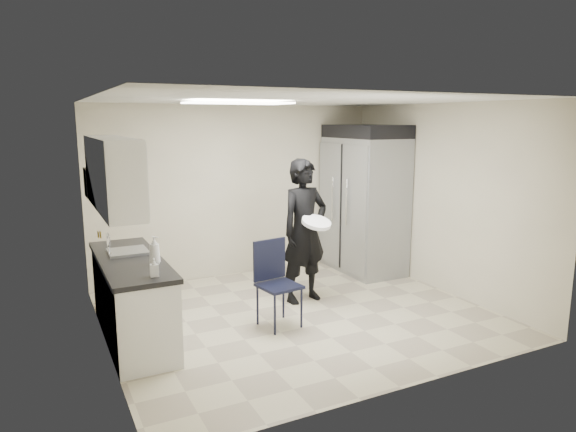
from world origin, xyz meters
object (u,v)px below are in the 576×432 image
lower_counter (133,301)px  commercial_fridge (364,205)px  folding_chair (279,286)px  man_tuxedo (304,231)px

lower_counter → commercial_fridge: 3.98m
folding_chair → man_tuxedo: size_ratio=0.52×
commercial_fridge → folding_chair: size_ratio=2.15×
man_tuxedo → lower_counter: bearing=177.4°
lower_counter → folding_chair: 1.63m
commercial_fridge → man_tuxedo: bearing=-151.1°
lower_counter → commercial_fridge: commercial_fridge is taller
commercial_fridge → lower_counter: bearing=-164.1°
lower_counter → man_tuxedo: (2.26, 0.23, 0.51)m
commercial_fridge → folding_chair: commercial_fridge is taller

